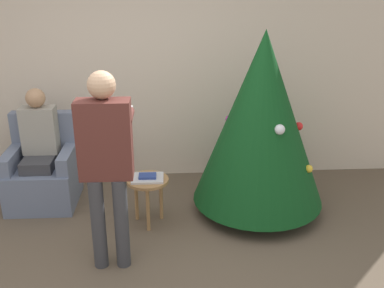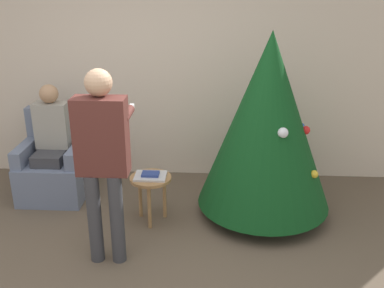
{
  "view_description": "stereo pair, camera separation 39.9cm",
  "coord_description": "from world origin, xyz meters",
  "px_view_note": "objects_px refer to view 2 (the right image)",
  "views": [
    {
      "loc": [
        0.33,
        -2.91,
        2.38
      ],
      "look_at": [
        0.53,
        0.81,
        0.93
      ],
      "focal_mm": 42.0,
      "sensor_mm": 36.0,
      "label": 1
    },
    {
      "loc": [
        0.73,
        -2.91,
        2.38
      ],
      "look_at": [
        0.53,
        0.81,
        0.93
      ],
      "focal_mm": 42.0,
      "sensor_mm": 36.0,
      "label": 2
    }
  ],
  "objects_px": {
    "christmas_tree": "(267,122)",
    "armchair": "(56,167)",
    "person_standing": "(102,151)",
    "side_stool": "(151,184)",
    "person_seated": "(51,137)"
  },
  "relations": [
    {
      "from": "christmas_tree",
      "to": "armchair",
      "type": "relative_size",
      "value": 1.98
    },
    {
      "from": "christmas_tree",
      "to": "armchair",
      "type": "bearing_deg",
      "value": 172.09
    },
    {
      "from": "person_standing",
      "to": "side_stool",
      "type": "relative_size",
      "value": 3.46
    },
    {
      "from": "armchair",
      "to": "person_standing",
      "type": "bearing_deg",
      "value": -53.5
    },
    {
      "from": "armchair",
      "to": "person_standing",
      "type": "relative_size",
      "value": 0.57
    },
    {
      "from": "person_standing",
      "to": "person_seated",
      "type": "bearing_deg",
      "value": 127.14
    },
    {
      "from": "christmas_tree",
      "to": "side_stool",
      "type": "xyz_separation_m",
      "value": [
        -1.13,
        -0.22,
        -0.6
      ]
    },
    {
      "from": "christmas_tree",
      "to": "armchair",
      "type": "xyz_separation_m",
      "value": [
        -2.27,
        0.32,
        -0.67
      ]
    },
    {
      "from": "christmas_tree",
      "to": "person_seated",
      "type": "distance_m",
      "value": 2.31
    },
    {
      "from": "person_standing",
      "to": "armchair",
      "type": "bearing_deg",
      "value": 126.5
    },
    {
      "from": "person_seated",
      "to": "side_stool",
      "type": "distance_m",
      "value": 1.28
    },
    {
      "from": "armchair",
      "to": "side_stool",
      "type": "relative_size",
      "value": 1.96
    },
    {
      "from": "christmas_tree",
      "to": "armchair",
      "type": "distance_m",
      "value": 2.39
    },
    {
      "from": "armchair",
      "to": "person_seated",
      "type": "relative_size",
      "value": 0.76
    },
    {
      "from": "armchair",
      "to": "person_seated",
      "type": "distance_m",
      "value": 0.36
    }
  ]
}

